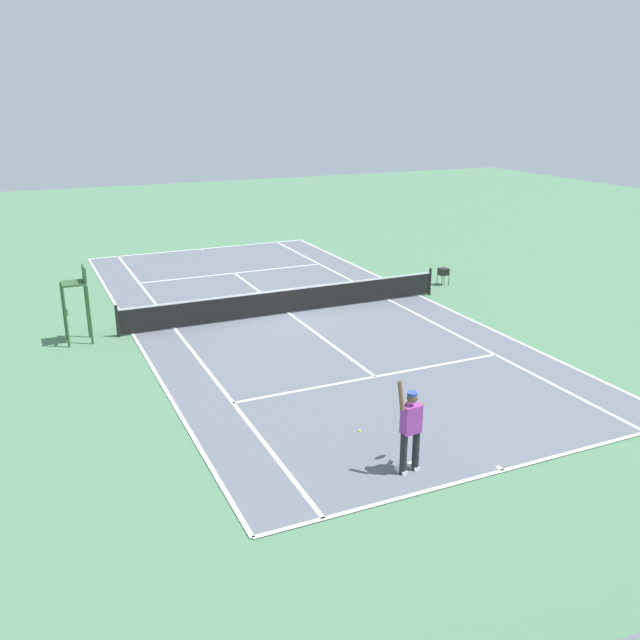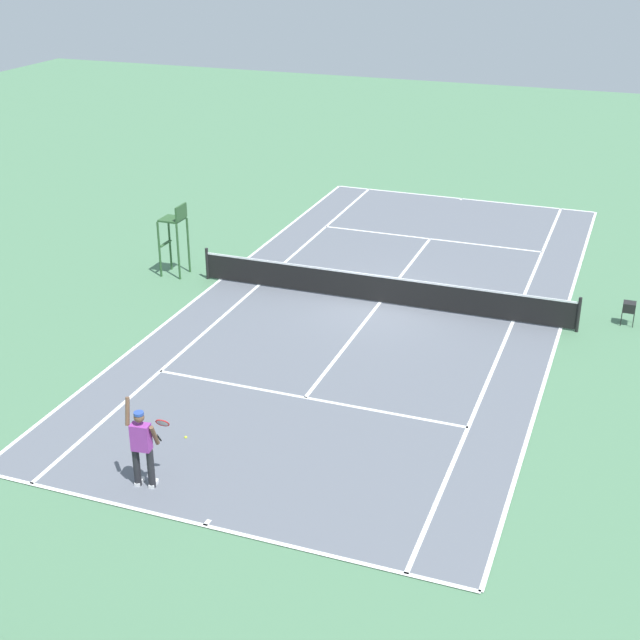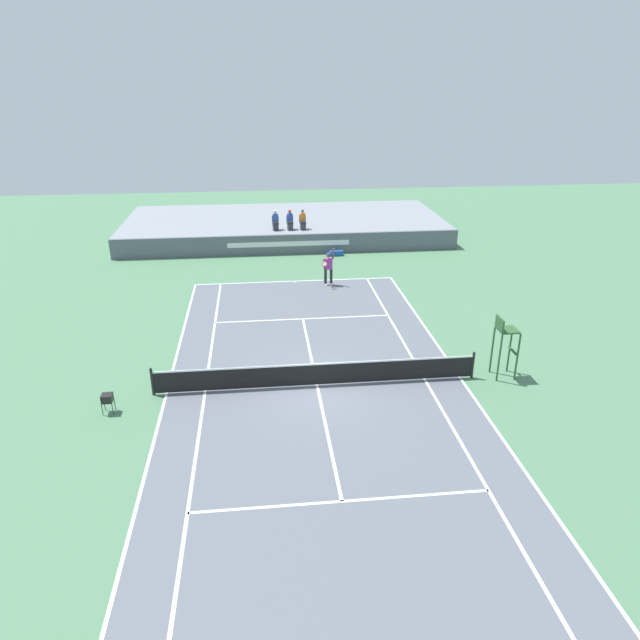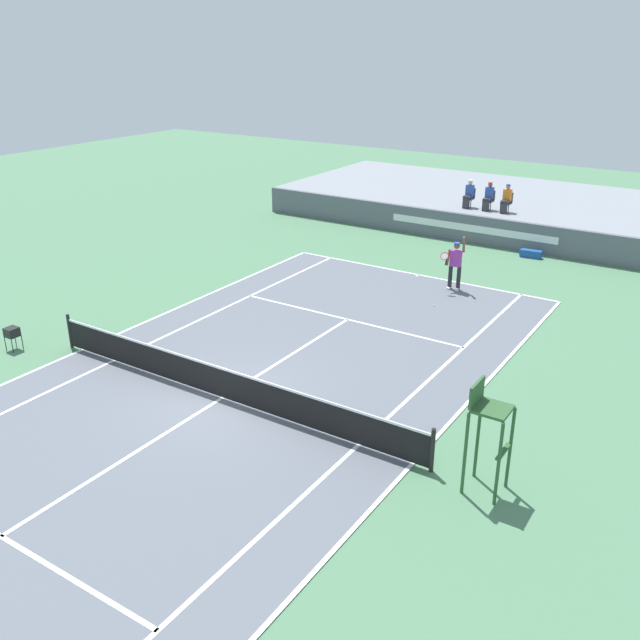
{
  "view_description": "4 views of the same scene",
  "coord_description": "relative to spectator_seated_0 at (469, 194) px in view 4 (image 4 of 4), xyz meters",
  "views": [
    {
      "loc": [
        8.65,
        21.72,
        7.43
      ],
      "look_at": [
        0.54,
        3.89,
        1.0
      ],
      "focal_mm": 38.45,
      "sensor_mm": 36.0,
      "label": 1
    },
    {
      "loc": [
        -7.19,
        24.73,
        11.08
      ],
      "look_at": [
        0.54,
        3.89,
        1.0
      ],
      "focal_mm": 50.66,
      "sensor_mm": 36.0,
      "label": 2
    },
    {
      "loc": [
        -1.96,
        -18.7,
        10.63
      ],
      "look_at": [
        0.54,
        3.89,
        1.0
      ],
      "focal_mm": 32.4,
      "sensor_mm": 36.0,
      "label": 3
    },
    {
      "loc": [
        10.78,
        -11.92,
        8.82
      ],
      "look_at": [
        0.54,
        3.89,
        1.0
      ],
      "focal_mm": 38.78,
      "sensor_mm": 36.0,
      "label": 4
    }
  ],
  "objects": [
    {
      "name": "barrier_wall",
      "position": [
        0.76,
        -1.31,
        -1.25
      ],
      "size": [
        22.33,
        0.25,
        1.29
      ],
      "color": "#565B66",
      "rests_on": "ground"
    },
    {
      "name": "umpire_chair",
      "position": [
        7.83,
        -18.68,
        -0.34
      ],
      "size": [
        0.77,
        0.77,
        2.44
      ],
      "color": "#2D562D",
      "rests_on": "ground"
    },
    {
      "name": "tennis_ball",
      "position": [
        2.67,
        -9.57,
        -1.86
      ],
      "size": [
        0.07,
        0.07,
        0.07
      ],
      "primitive_type": "sphere",
      "color": "#D1E533",
      "rests_on": "ground"
    },
    {
      "name": "tennis_player",
      "position": [
        2.55,
        -7.59,
        -0.9
      ],
      "size": [
        0.75,
        0.69,
        2.08
      ],
      "color": "#232328",
      "rests_on": "ground"
    },
    {
      "name": "spectator_seated_2",
      "position": [
        1.8,
        0.0,
        0.0
      ],
      "size": [
        0.44,
        0.6,
        1.26
      ],
      "color": "#474C56",
      "rests_on": "bleacher_platform"
    },
    {
      "name": "ball_hopper",
      "position": [
        -6.52,
        -19.71,
        -1.33
      ],
      "size": [
        0.36,
        0.36,
        0.7
      ],
      "color": "black",
      "rests_on": "ground"
    },
    {
      "name": "spectator_seated_1",
      "position": [
        0.95,
        0.0,
        0.0
      ],
      "size": [
        0.44,
        0.6,
        1.26
      ],
      "color": "#474C56",
      "rests_on": "bleacher_platform"
    },
    {
      "name": "ground_plane",
      "position": [
        0.76,
        -18.68,
        -1.9
      ],
      "size": [
        80.0,
        80.0,
        0.0
      ],
      "primitive_type": "plane",
      "color": "#4C7A56"
    },
    {
      "name": "bleacher_platform",
      "position": [
        0.76,
        3.73,
        -1.25
      ],
      "size": [
        22.33,
        9.83,
        1.29
      ],
      "primitive_type": "cube",
      "color": "gray",
      "rests_on": "ground"
    },
    {
      "name": "net",
      "position": [
        0.76,
        -18.68,
        -1.37
      ],
      "size": [
        11.98,
        0.1,
        1.07
      ],
      "color": "black",
      "rests_on": "ground"
    },
    {
      "name": "spectator_seated_0",
      "position": [
        0.0,
        0.0,
        0.0
      ],
      "size": [
        0.44,
        0.6,
        1.26
      ],
      "color": "#474C56",
      "rests_on": "bleacher_platform"
    },
    {
      "name": "court",
      "position": [
        0.76,
        -18.68,
        -1.89
      ],
      "size": [
        11.08,
        23.88,
        0.03
      ],
      "color": "slate",
      "rests_on": "ground"
    },
    {
      "name": "equipment_bag",
      "position": [
        3.74,
        -2.03,
        -1.74
      ],
      "size": [
        0.92,
        0.39,
        0.32
      ],
      "color": "#194799",
      "rests_on": "ground"
    }
  ]
}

